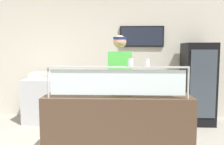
{
  "coord_description": "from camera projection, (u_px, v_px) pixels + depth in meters",
  "views": [
    {
      "loc": [
        0.97,
        -2.68,
        1.53
      ],
      "look_at": [
        0.85,
        0.4,
        1.23
      ],
      "focal_mm": 37.34,
      "sensor_mm": 36.0,
      "label": 1
    }
  ],
  "objects": [
    {
      "name": "ground_plane",
      "position": [
        118.0,
        143.0,
        3.81
      ],
      "size": [
        12.0,
        12.0,
        0.0
      ],
      "primitive_type": "plane",
      "color": "gray",
      "rests_on": "ground"
    },
    {
      "name": "shop_rear_unit",
      "position": [
        119.0,
        57.0,
        5.25
      ],
      "size": [
        6.26,
        0.13,
        2.7
      ],
      "color": "beige",
      "rests_on": "ground"
    },
    {
      "name": "serving_counter",
      "position": [
        118.0,
        128.0,
        3.13
      ],
      "size": [
        1.86,
        0.73,
        0.95
      ],
      "primitive_type": "cube",
      "color": "#4C3828",
      "rests_on": "ground"
    },
    {
      "name": "sneeze_guard",
      "position": [
        117.0,
        78.0,
        2.75
      ],
      "size": [
        1.69,
        0.06,
        0.38
      ],
      "color": "#B2B5BC",
      "rests_on": "serving_counter"
    },
    {
      "name": "pizza_tray",
      "position": [
        124.0,
        91.0,
        3.15
      ],
      "size": [
        0.47,
        0.47,
        0.04
      ],
      "color": "#9EA0A8",
      "rests_on": "serving_counter"
    },
    {
      "name": "pizza_server",
      "position": [
        125.0,
        90.0,
        3.12
      ],
      "size": [
        0.1,
        0.29,
        0.01
      ],
      "primitive_type": "cube",
      "rotation": [
        0.0,
        0.0,
        -0.1
      ],
      "color": "#ADAFB7",
      "rests_on": "pizza_tray"
    },
    {
      "name": "parmesan_shaker",
      "position": [
        131.0,
        63.0,
        2.73
      ],
      "size": [
        0.06,
        0.06,
        0.1
      ],
      "color": "white",
      "rests_on": "sneeze_guard"
    },
    {
      "name": "pepper_flake_shaker",
      "position": [
        147.0,
        63.0,
        2.72
      ],
      "size": [
        0.06,
        0.06,
        0.09
      ],
      "color": "white",
      "rests_on": "sneeze_guard"
    },
    {
      "name": "worker_figure",
      "position": [
        120.0,
        82.0,
        3.79
      ],
      "size": [
        0.41,
        0.5,
        1.76
      ],
      "color": "#23232D",
      "rests_on": "ground"
    },
    {
      "name": "drink_fridge",
      "position": [
        198.0,
        84.0,
        4.8
      ],
      "size": [
        0.6,
        0.64,
        1.66
      ],
      "color": "black",
      "rests_on": "ground"
    },
    {
      "name": "prep_shelf",
      "position": [
        42.0,
        100.0,
        4.92
      ],
      "size": [
        0.7,
        0.55,
        0.92
      ],
      "primitive_type": "cube",
      "color": "#B7BABF",
      "rests_on": "ground"
    },
    {
      "name": "pizza_box_stack",
      "position": [
        41.0,
        76.0,
        4.86
      ],
      "size": [
        0.42,
        0.41,
        0.13
      ],
      "color": "silver",
      "rests_on": "prep_shelf"
    }
  ]
}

